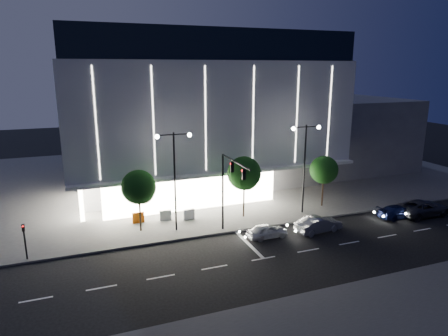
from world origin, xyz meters
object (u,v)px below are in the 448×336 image
at_px(tree_mid, 244,175).
at_px(barrier_d, 189,214).
at_px(car_second, 318,224).
at_px(tree_right, 324,171).
at_px(ped_signal_far, 25,238).
at_px(car_fourth, 423,208).
at_px(barrier_a, 138,218).
at_px(car_lead, 267,231).
at_px(street_lamp_east, 305,156).
at_px(street_lamp_west, 174,167).
at_px(traffic_mast, 229,181).
at_px(tree_left, 139,189).
at_px(car_third, 398,212).
at_px(barrier_b, 165,215).

xyz_separation_m(tree_mid, barrier_d, (-5.25, 1.11, -3.68)).
bearing_deg(car_second, tree_right, -42.72).
xyz_separation_m(ped_signal_far, car_fourth, (35.96, -3.16, -1.11)).
xyz_separation_m(ped_signal_far, barrier_a, (9.09, 4.47, -1.24)).
bearing_deg(barrier_a, car_lead, -36.62).
distance_m(street_lamp_east, barrier_a, 17.03).
relative_size(tree_mid, barrier_a, 5.59).
height_order(street_lamp_west, barrier_a, street_lamp_west).
relative_size(car_second, car_fourth, 0.78).
xyz_separation_m(tree_right, car_fourth, (7.94, -5.68, -3.11)).
height_order(ped_signal_far, tree_right, tree_right).
height_order(traffic_mast, barrier_a, traffic_mast).
bearing_deg(car_fourth, car_lead, 88.61).
bearing_deg(tree_mid, car_second, -49.10).
relative_size(traffic_mast, barrier_d, 6.43).
bearing_deg(tree_mid, tree_left, -180.00).
distance_m(street_lamp_east, car_second, 7.04).
height_order(street_lamp_west, tree_right, street_lamp_west).
xyz_separation_m(tree_left, tree_mid, (10.00, 0.00, 0.30)).
height_order(tree_mid, car_third, tree_mid).
distance_m(car_lead, car_second, 4.87).
bearing_deg(tree_left, street_lamp_east, -3.65).
bearing_deg(street_lamp_east, barrier_d, 169.27).
bearing_deg(tree_left, tree_mid, 0.00).
bearing_deg(car_fourth, tree_left, 78.68).
height_order(car_third, barrier_b, car_third).
bearing_deg(car_lead, tree_mid, -1.35).
height_order(car_fourth, barrier_a, car_fourth).
relative_size(car_third, barrier_b, 3.91).
xyz_separation_m(street_lamp_east, car_fourth, (10.96, -4.66, -5.18)).
distance_m(ped_signal_far, tree_right, 28.21).
bearing_deg(street_lamp_west, car_third, -11.53).
bearing_deg(tree_left, barrier_a, 88.10).
bearing_deg(tree_mid, car_lead, -90.10).
height_order(ped_signal_far, barrier_d, ped_signal_far).
height_order(traffic_mast, car_fourth, traffic_mast).
bearing_deg(barrier_a, barrier_d, -11.44).
relative_size(barrier_b, barrier_d, 1.00).
xyz_separation_m(tree_right, car_second, (-4.16, -5.58, -3.16)).
bearing_deg(car_fourth, tree_mid, 72.04).
relative_size(car_fourth, barrier_d, 5.07).
bearing_deg(tree_right, street_lamp_east, -161.37).
height_order(ped_signal_far, car_fourth, ped_signal_far).
xyz_separation_m(car_second, car_third, (9.31, 0.24, -0.10)).
relative_size(street_lamp_east, tree_left, 1.57).
height_order(car_fourth, barrier_d, car_fourth).
xyz_separation_m(street_lamp_west, car_fourth, (23.96, -4.66, -5.18)).
relative_size(street_lamp_east, barrier_d, 8.18).
relative_size(tree_mid, car_second, 1.41).
xyz_separation_m(street_lamp_east, barrier_a, (-15.91, 2.97, -5.31)).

